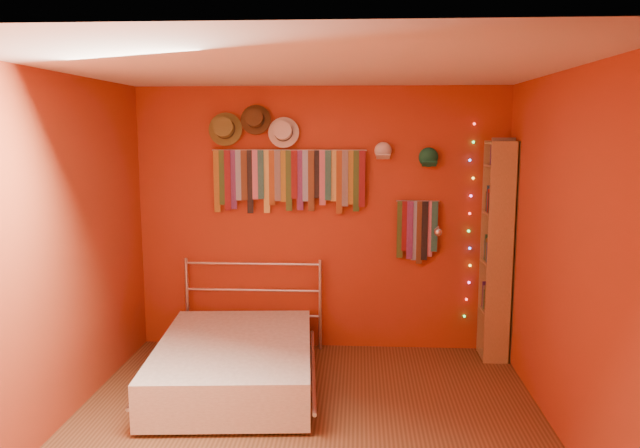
% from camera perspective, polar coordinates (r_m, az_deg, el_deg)
% --- Properties ---
extents(ground, '(3.50, 3.50, 0.00)m').
position_cam_1_polar(ground, '(4.64, -1.33, -18.31)').
color(ground, '#54341D').
rests_on(ground, ground).
extents(back_wall, '(3.50, 0.02, 2.50)m').
position_cam_1_polar(back_wall, '(5.94, 0.07, 0.41)').
color(back_wall, '#9F3919').
rests_on(back_wall, ground).
extents(right_wall, '(0.02, 3.50, 2.50)m').
position_cam_1_polar(right_wall, '(4.43, 21.84, -3.07)').
color(right_wall, '#9F3919').
rests_on(right_wall, ground).
extents(left_wall, '(0.02, 3.50, 2.50)m').
position_cam_1_polar(left_wall, '(4.70, -23.17, -2.49)').
color(left_wall, '#9F3919').
rests_on(left_wall, ground).
extents(ceiling, '(3.50, 3.50, 0.02)m').
position_cam_1_polar(ceiling, '(4.15, -1.45, 14.16)').
color(ceiling, white).
rests_on(ceiling, back_wall).
extents(tie_rack, '(1.45, 0.03, 0.60)m').
position_cam_1_polar(tie_rack, '(5.85, -2.90, 4.30)').
color(tie_rack, silver).
rests_on(tie_rack, back_wall).
extents(small_tie_rack, '(0.40, 0.03, 0.60)m').
position_cam_1_polar(small_tie_rack, '(5.90, 8.87, -0.42)').
color(small_tie_rack, silver).
rests_on(small_tie_rack, back_wall).
extents(fedora_olive, '(0.32, 0.17, 0.31)m').
position_cam_1_polar(fedora_olive, '(5.90, -8.73, 8.65)').
color(fedora_olive, olive).
rests_on(fedora_olive, back_wall).
extents(fedora_brown, '(0.28, 0.15, 0.28)m').
position_cam_1_polar(fedora_brown, '(5.85, -5.96, 9.55)').
color(fedora_brown, '#483219').
rests_on(fedora_brown, back_wall).
extents(fedora_white, '(0.29, 0.16, 0.28)m').
position_cam_1_polar(fedora_white, '(5.81, -3.39, 8.44)').
color(fedora_white, white).
rests_on(fedora_white, back_wall).
extents(cap_white, '(0.17, 0.21, 0.17)m').
position_cam_1_polar(cap_white, '(5.82, 5.78, 6.68)').
color(cap_white, white).
rests_on(cap_white, back_wall).
extents(cap_green, '(0.18, 0.23, 0.18)m').
position_cam_1_polar(cap_green, '(5.85, 9.88, 6.02)').
color(cap_green, '#176846').
rests_on(cap_green, back_wall).
extents(fairy_lights, '(0.06, 0.02, 1.84)m').
position_cam_1_polar(fairy_lights, '(5.98, 13.55, 0.15)').
color(fairy_lights, '#FF3333').
rests_on(fairy_lights, back_wall).
extents(reading_lamp, '(0.07, 0.32, 0.09)m').
position_cam_1_polar(reading_lamp, '(5.74, 10.70, -0.67)').
color(reading_lamp, silver).
rests_on(reading_lamp, back_wall).
extents(bookshelf, '(0.25, 0.34, 2.00)m').
position_cam_1_polar(bookshelf, '(5.89, 16.25, -2.29)').
color(bookshelf, olive).
rests_on(bookshelf, ground).
extents(bed, '(1.47, 1.87, 0.88)m').
position_cam_1_polar(bed, '(5.30, -7.79, -12.39)').
color(bed, silver).
rests_on(bed, ground).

